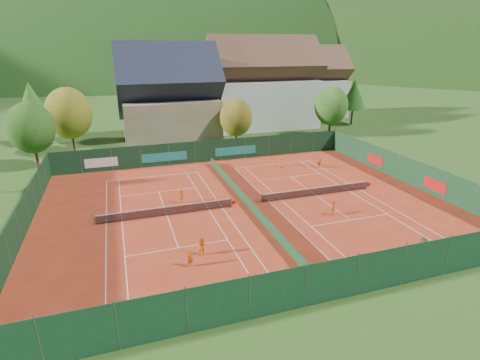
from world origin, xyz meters
name	(u,v)px	position (x,y,z in m)	size (l,w,h in m)	color
ground	(246,205)	(0.00, 0.00, -0.02)	(600.00, 600.00, 0.00)	#2A4F18
clay_pad	(246,205)	(0.00, 0.00, 0.01)	(40.00, 32.00, 0.01)	#AA3019
court_markings_left	(167,215)	(-8.00, 0.00, 0.01)	(11.03, 23.83, 0.00)	white
court_markings_right	(316,195)	(8.00, 0.00, 0.01)	(11.03, 23.83, 0.00)	white
tennis_net_left	(168,210)	(-7.85, 0.00, 0.51)	(13.30, 0.10, 1.02)	#59595B
tennis_net_right	(318,191)	(8.15, 0.00, 0.51)	(13.30, 0.10, 1.02)	#59595B
court_divider	(246,200)	(0.00, 0.00, 0.50)	(0.03, 28.80, 1.00)	#163D20
fence_north	(205,151)	(-0.46, 15.99, 1.47)	(40.00, 0.10, 3.00)	#12321B
fence_south	(332,281)	(0.00, -16.00, 1.50)	(40.00, 0.04, 3.00)	#153C23
fence_west	(23,219)	(-20.00, 0.00, 1.50)	(0.04, 32.00, 3.00)	#13351B
fence_east	(408,171)	(20.00, 0.05, 1.48)	(0.09, 32.00, 3.00)	#14371D
chalet	(169,101)	(-3.00, 30.00, 6.62)	(16.20, 12.00, 16.00)	tan
hotel_block_a	(263,89)	(16.00, 36.00, 7.38)	(21.60, 11.00, 17.25)	silver
hotel_block_b	(308,86)	(30.00, 44.00, 6.62)	(17.28, 10.00, 15.50)	silver
tree_west_front	(31,128)	(-22.00, 20.00, 5.39)	(5.72, 5.72, 8.69)	#4B2F1A
tree_west_mid	(69,113)	(-18.00, 26.00, 6.07)	(6.44, 6.44, 9.78)	#452D18
tree_west_back	(32,103)	(-24.00, 34.00, 6.74)	(5.60, 5.60, 10.00)	#442A18
tree_center	(236,118)	(6.00, 22.00, 4.72)	(5.01, 5.01, 7.60)	#492B1A
tree_east_front	(331,106)	(24.00, 24.00, 5.39)	(5.72, 5.72, 8.69)	#4A2E1A
tree_east_mid	(354,94)	(34.00, 32.00, 6.06)	(5.04, 5.04, 9.00)	#49311A
tree_east_back	(300,88)	(26.00, 40.00, 6.74)	(7.15, 7.15, 10.86)	#432618
mountain_backdrop	(176,127)	(28.54, 233.48, -39.64)	(820.00, 530.00, 242.00)	black
ball_hopper	(424,240)	(10.73, -12.40, 0.56)	(0.34, 0.34, 0.80)	slate
loose_ball_0	(130,266)	(-11.83, -7.86, 0.03)	(0.07, 0.07, 0.07)	#CCD833
loose_ball_1	(377,258)	(6.13, -12.68, 0.03)	(0.07, 0.07, 0.07)	#CCD833
player_left_near	(190,258)	(-7.61, -9.34, 0.73)	(0.53, 0.35, 1.46)	#D15712
player_left_mid	(202,247)	(-6.41, -8.13, 0.77)	(0.75, 0.59, 1.55)	orange
player_left_far	(181,196)	(-6.15, 2.58, 0.79)	(1.02, 0.59, 1.58)	#CE6012
player_right_near	(333,208)	(7.01, -4.92, 0.72)	(0.84, 0.35, 1.43)	#E55414
player_right_far_a	(281,162)	(8.51, 10.42, 0.66)	(0.65, 0.42, 1.33)	orange
player_right_far_b	(319,163)	(13.29, 8.68, 0.62)	(1.15, 0.37, 1.24)	#D85313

